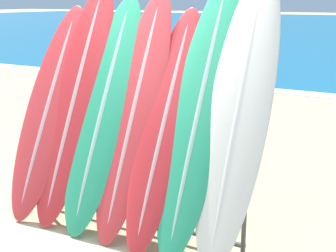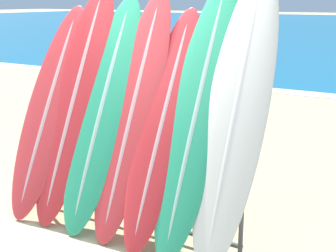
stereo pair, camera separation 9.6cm
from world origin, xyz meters
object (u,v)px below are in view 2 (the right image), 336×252
Objects in this scene: surfboard_slot_1 at (75,100)px; surfboard_slot_3 at (133,112)px; surfboard_slot_0 at (49,109)px; surfboard_slot_4 at (163,126)px; surfboard_slot_5 at (197,114)px; person_near_water at (149,72)px; surfboard_slot_2 at (103,111)px; surfboard_rack at (125,185)px; surfboard_slot_6 at (236,114)px; person_mid_beach at (195,63)px.

surfboard_slot_1 is 0.70m from surfboard_slot_3.
surfboard_slot_3 is at bearing 2.16° from surfboard_slot_0.
surfboard_slot_5 is at bearing 11.52° from surfboard_slot_4.
surfboard_slot_3 reaches higher than person_near_water.
surfboard_slot_2 is 0.99m from surfboard_slot_5.
surfboard_slot_4 is 0.34m from surfboard_slot_5.
surfboard_slot_5 is (1.65, 0.06, 0.13)m from surfboard_slot_0.
surfboard_rack is 1.06× the size of surfboard_slot_3.
surfboard_slot_0 is 1.01m from surfboard_slot_3.
surfboard_slot_2 is at bearing -177.52° from surfboard_slot_5.
surfboard_slot_6 reaches higher than surfboard_slot_5.
surfboard_rack is 1.14× the size of surfboard_slot_0.
person_near_water reaches higher than surfboard_rack.
surfboard_slot_2 is at bearing -4.76° from surfboard_slot_1.
surfboard_slot_5 is (0.98, 0.04, 0.08)m from surfboard_slot_2.
surfboard_slot_0 reaches higher than surfboard_slot_4.
surfboard_slot_0 is 0.90× the size of surfboard_slot_1.
surfboard_slot_2 is 0.34m from surfboard_slot_3.
surfboard_slot_0 is at bearing 176.98° from person_mid_beach.
person_mid_beach is at bearing 100.80° from surfboard_slot_0.
surfboard_slot_6 is 6.10m from person_mid_beach.
surfboard_slot_2 is 1.34m from surfboard_slot_6.
surfboard_slot_1 is at bearing -179.46° from surfboard_slot_5.
surfboard_rack is 0.73m from surfboard_slot_2.
surfboard_slot_1 is (0.31, 0.05, 0.12)m from surfboard_slot_0.
surfboard_slot_2 is 0.90× the size of surfboard_slot_6.
surfboard_slot_4 is at bearing -2.73° from surfboard_slot_1.
surfboard_rack is at bearing -95.09° from surfboard_slot_3.
person_mid_beach is at bearing 107.58° from surfboard_slot_2.
surfboard_slot_6 reaches higher than surfboard_slot_3.
surfboard_slot_1 reaches higher than person_mid_beach.
surfboard_slot_2 is 1.42× the size of person_mid_beach.
surfboard_rack is 1.53× the size of person_mid_beach.
surfboard_slot_1 is 1.44× the size of person_near_water.
surfboard_slot_1 is 0.37m from surfboard_slot_2.
surfboard_rack is 1.01× the size of surfboard_slot_5.
surfboard_slot_4 reaches higher than person_mid_beach.
surfboard_slot_1 is 3.74m from person_near_water.
surfboard_rack is 1.47× the size of person_near_water.
surfboard_rack is at bearing -170.89° from surfboard_slot_6.
surfboard_slot_4 is at bearing -1.65° from surfboard_slot_2.
person_mid_beach is (-2.67, 5.29, -0.33)m from surfboard_slot_5.
surfboard_slot_5 reaches higher than surfboard_slot_4.
surfboard_slot_6 is (1.01, 0.16, 0.77)m from surfboard_rack.
person_mid_beach is (-2.03, 5.31, -0.28)m from surfboard_slot_3.
surfboard_slot_5 is (0.31, 0.06, 0.14)m from surfboard_slot_4.
surfboard_slot_1 is 1.70m from surfboard_slot_6.
surfboard_slot_2 is at bearing 178.35° from surfboard_slot_4.
surfboard_slot_6 is at bearing 0.49° from surfboard_slot_5.
person_near_water is at bearing 127.52° from surfboard_slot_5.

